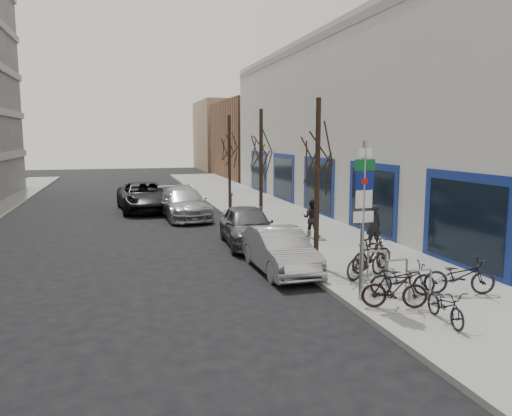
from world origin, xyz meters
TOP-DOWN VIEW (x-y plane):
  - ground at (0.00, 0.00)m, footprint 120.00×120.00m
  - sidewalk_east at (4.50, 10.00)m, footprint 5.00×70.00m
  - commercial_building at (17.00, 16.00)m, footprint 20.00×32.00m
  - brick_building_far at (13.00, 40.00)m, footprint 12.00×14.00m
  - tan_building_far at (13.50, 55.00)m, footprint 13.00×12.00m
  - highway_sign_pole at (2.40, -0.01)m, footprint 0.55×0.10m
  - bike_rack at (3.80, 0.60)m, footprint 0.66×2.26m
  - tree_near at (2.60, 3.50)m, footprint 1.80×1.80m
  - tree_mid at (2.60, 10.00)m, footprint 1.80×1.80m
  - tree_far at (2.60, 16.50)m, footprint 1.80×1.80m
  - meter_front at (2.15, 3.00)m, footprint 0.10×0.08m
  - meter_mid at (2.15, 8.50)m, footprint 0.10×0.08m
  - meter_back at (2.15, 14.00)m, footprint 0.10×0.08m
  - bike_near_left at (3.48, -1.97)m, footprint 0.63×1.57m
  - bike_near_right at (2.88, -0.82)m, footprint 1.68×0.98m
  - bike_mid_curb at (3.60, -0.01)m, footprint 1.80×0.92m
  - bike_mid_inner at (3.50, 1.72)m, footprint 1.86×1.15m
  - bike_far_curb at (5.12, -0.29)m, footprint 1.97×1.09m
  - bike_far_inner at (3.98, 2.34)m, footprint 1.88×1.16m
  - parked_car_front at (1.40, 3.63)m, footprint 1.57×4.26m
  - parked_car_mid at (1.40, 7.76)m, footprint 2.14×4.71m
  - parked_car_back at (-0.20, 15.15)m, footprint 2.65×5.64m
  - lane_car at (-2.07, 18.52)m, footprint 3.24×6.28m
  - pedestrian_near at (5.71, 5.45)m, footprint 0.62×0.43m
  - pedestrian_far at (4.23, 7.94)m, footprint 0.71×0.69m

SIDE VIEW (x-z plane):
  - ground at x=0.00m, z-range 0.00..0.00m
  - sidewalk_east at x=4.50m, z-range 0.00..0.15m
  - bike_near_left at x=3.48m, z-range 0.15..1.09m
  - bike_near_right at x=2.88m, z-range 0.15..1.13m
  - bike_rack at x=3.80m, z-range 0.24..1.07m
  - bike_mid_curb at x=3.60m, z-range 0.15..1.20m
  - bike_mid_inner at x=3.50m, z-range 0.15..1.24m
  - parked_car_front at x=1.40m, z-range 0.00..1.39m
  - bike_far_inner at x=3.98m, z-range 0.15..1.25m
  - bike_far_curb at x=5.12m, z-range 0.15..1.30m
  - parked_car_mid at x=1.40m, z-range 0.00..1.57m
  - parked_car_back at x=-0.20m, z-range 0.00..1.59m
  - lane_car at x=-2.07m, z-range 0.00..1.69m
  - meter_front at x=2.15m, z-range 0.28..1.55m
  - meter_mid at x=2.15m, z-range 0.28..1.55m
  - meter_back at x=2.15m, z-range 0.28..1.55m
  - pedestrian_far at x=4.23m, z-range 0.15..1.76m
  - pedestrian_near at x=5.71m, z-range 0.15..1.77m
  - highway_sign_pole at x=2.40m, z-range 0.36..4.56m
  - brick_building_far at x=13.00m, z-range 0.00..8.00m
  - tree_near at x=2.60m, z-range 1.35..6.85m
  - tree_mid at x=2.60m, z-range 1.35..6.85m
  - tree_far at x=2.60m, z-range 1.35..6.85m
  - tan_building_far at x=13.50m, z-range 0.00..9.00m
  - commercial_building at x=17.00m, z-range 0.00..10.00m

